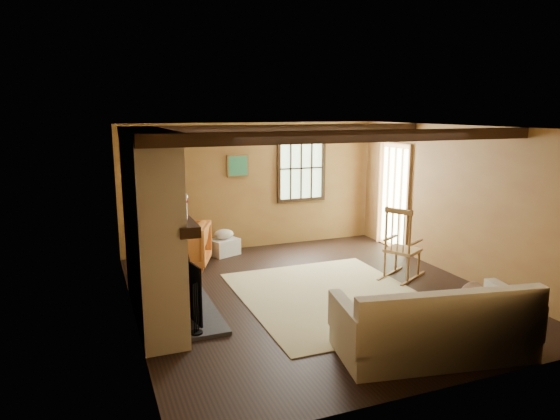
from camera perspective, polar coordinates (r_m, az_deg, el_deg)
name	(u,v)px	position (r m, az deg, el deg)	size (l,w,h in m)	color
ground	(313,294)	(7.38, 3.78, -9.51)	(5.50, 5.50, 0.00)	black
room_envelope	(321,179)	(7.29, 4.66, 3.50)	(5.02, 5.52, 2.44)	olive
fireplace	(153,234)	(6.46, -14.30, -2.64)	(1.02, 2.30, 2.40)	#964B3A
rug	(331,296)	(7.30, 5.89, -9.77)	(2.50, 3.00, 0.01)	tan
rocking_chair	(401,248)	(8.11, 13.70, -4.26)	(0.94, 0.79, 1.16)	tan
sofa	(435,329)	(5.79, 17.34, -12.84)	(2.22, 1.28, 0.85)	beige
firewood_pile	(159,254)	(9.16, -13.69, -4.88)	(0.64, 0.12, 0.23)	brown
laundry_basket	(224,247)	(9.27, -6.41, -4.21)	(0.50, 0.38, 0.30)	silver
basket_pillow	(224,234)	(9.21, -6.44, -2.77)	(0.36, 0.29, 0.18)	beige
armchair	(184,245)	(8.62, -10.93, -3.96)	(0.81, 0.83, 0.76)	#BF6026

